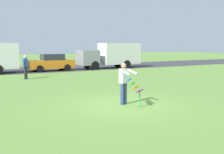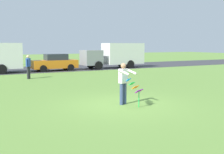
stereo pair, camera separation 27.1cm
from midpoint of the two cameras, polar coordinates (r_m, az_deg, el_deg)
ground_plane at (r=11.61m, az=2.81°, el=-5.69°), size 120.00×120.00×0.00m
road_strip at (r=28.63m, az=-15.99°, el=1.51°), size 120.00×8.00×0.01m
person_kite_flyer at (r=11.45m, az=3.08°, el=-1.03°), size 0.67×0.74×1.73m
kite_held at (r=11.07m, az=5.54°, el=-2.32°), size 0.63×0.73×1.13m
parked_car_orange at (r=26.65m, az=-11.46°, el=2.93°), size 4.24×1.90×1.60m
parked_truck_grey_van at (r=29.16m, az=1.13°, el=4.64°), size 6.73×2.19×2.62m
person_walker_near at (r=20.87m, az=-16.56°, el=2.18°), size 0.39×0.48×1.73m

